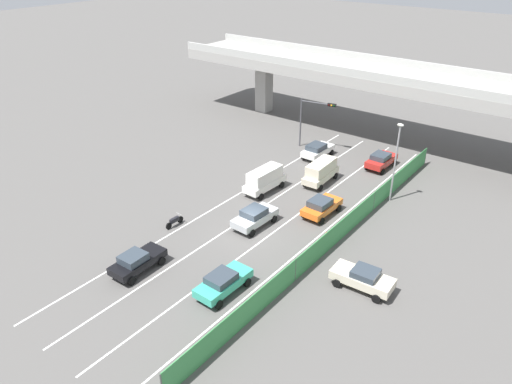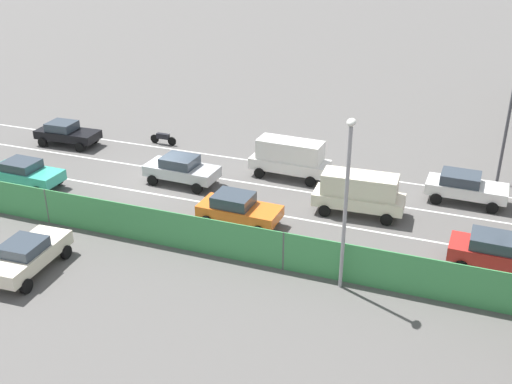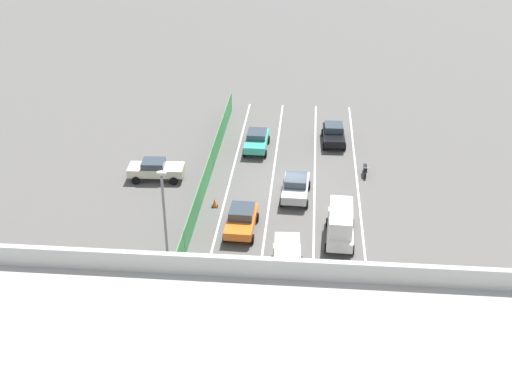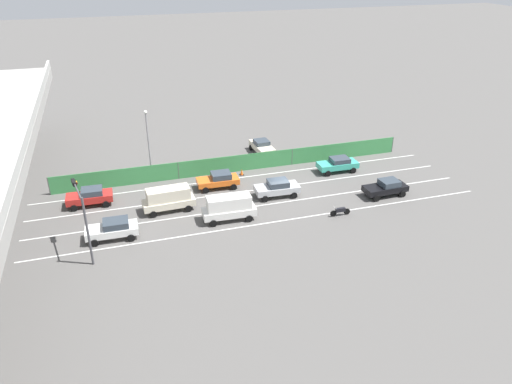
{
  "view_description": "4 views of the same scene",
  "coord_description": "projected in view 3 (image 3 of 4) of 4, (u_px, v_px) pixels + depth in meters",
  "views": [
    {
      "loc": [
        21.45,
        -27.14,
        22.0
      ],
      "look_at": [
        -2.72,
        4.39,
        1.02
      ],
      "focal_mm": 34.13,
      "sensor_mm": 36.0,
      "label": 1
    },
    {
      "loc": [
        29.15,
        16.73,
        14.94
      ],
      "look_at": [
        1.86,
        6.43,
        1.25
      ],
      "focal_mm": 42.99,
      "sensor_mm": 36.0,
      "label": 2
    },
    {
      "loc": [
        -0.97,
        44.2,
        23.99
      ],
      "look_at": [
        2.61,
        2.5,
        1.14
      ],
      "focal_mm": 46.05,
      "sensor_mm": 36.0,
      "label": 3
    },
    {
      "loc": [
        -40.83,
        15.74,
        21.97
      ],
      "look_at": [
        -1.36,
        3.49,
        1.34
      ],
      "focal_mm": 34.49,
      "sensor_mm": 36.0,
      "label": 4
    }
  ],
  "objects": [
    {
      "name": "car_sedan_white",
      "position": [
        348.0,
        327.0,
        34.92
      ],
      "size": [
        2.15,
        4.33,
        1.65
      ],
      "color": "white",
      "rests_on": "ground"
    },
    {
      "name": "car_sedan_black",
      "position": [
        334.0,
        133.0,
        57.71
      ],
      "size": [
        2.12,
        4.36,
        1.59
      ],
      "color": "black",
      "rests_on": "ground"
    },
    {
      "name": "lane_line_left_edge",
      "position": [
        361.0,
        215.0,
        47.08
      ],
      "size": [
        0.14,
        42.32,
        0.01
      ],
      "primitive_type": "cube",
      "color": "silver",
      "rests_on": "ground"
    },
    {
      "name": "lane_line_mid_left",
      "position": [
        314.0,
        213.0,
        47.33
      ],
      "size": [
        0.14,
        42.32,
        0.01
      ],
      "primitive_type": "cube",
      "color": "silver",
      "rests_on": "ground"
    },
    {
      "name": "parked_sedan_cream",
      "position": [
        156.0,
        169.0,
        51.52
      ],
      "size": [
        4.41,
        2.22,
        1.6
      ],
      "color": "beige",
      "rests_on": "ground"
    },
    {
      "name": "car_van_white",
      "position": [
        340.0,
        223.0,
        43.55
      ],
      "size": [
        2.08,
        4.81,
        2.32
      ],
      "color": "silver",
      "rests_on": "ground"
    },
    {
      "name": "lane_line_mid_right",
      "position": [
        268.0,
        211.0,
        47.58
      ],
      "size": [
        0.14,
        42.32,
        0.01
      ],
      "primitive_type": "cube",
      "color": "silver",
      "rests_on": "ground"
    },
    {
      "name": "car_van_cream",
      "position": [
        287.0,
        263.0,
        39.53
      ],
      "size": [
        2.14,
        4.84,
        2.26
      ],
      "color": "beige",
      "rests_on": "ground"
    },
    {
      "name": "car_taxi_orange",
      "position": [
        241.0,
        219.0,
        44.8
      ],
      "size": [
        2.17,
        4.26,
        1.63
      ],
      "color": "orange",
      "rests_on": "ground"
    },
    {
      "name": "car_sedan_silver",
      "position": [
        296.0,
        186.0,
        48.92
      ],
      "size": [
        2.21,
        4.39,
        1.67
      ],
      "color": "#B7BABC",
      "rests_on": "ground"
    },
    {
      "name": "ground_plane",
      "position": [
        293.0,
        191.0,
        50.22
      ],
      "size": [
        300.0,
        300.0,
        0.0
      ],
      "primitive_type": "plane",
      "color": "#565451"
    },
    {
      "name": "elevated_overpass",
      "position": [
        271.0,
        362.0,
        23.76
      ],
      "size": [
        56.68,
        8.37,
        8.95
      ],
      "color": "#A09E99",
      "rests_on": "ground"
    },
    {
      "name": "traffic_light",
      "position": [
        396.0,
        305.0,
        31.5
      ],
      "size": [
        4.13,
        0.97,
        5.78
      ],
      "color": "#47474C",
      "rests_on": "ground"
    },
    {
      "name": "green_fence",
      "position": [
        200.0,
        196.0,
        47.5
      ],
      "size": [
        0.1,
        38.42,
        1.9
      ],
      "color": "#3D8E4C",
      "rests_on": "ground"
    },
    {
      "name": "traffic_cone",
      "position": [
        215.0,
        203.0,
        47.94
      ],
      "size": [
        0.47,
        0.47,
        0.68
      ],
      "color": "orange",
      "rests_on": "ground"
    },
    {
      "name": "car_sedan_red",
      "position": [
        217.0,
        342.0,
        33.88
      ],
      "size": [
        2.13,
        4.28,
        1.67
      ],
      "color": "red",
      "rests_on": "ground"
    },
    {
      "name": "motorcycle",
      "position": [
        365.0,
        170.0,
        52.39
      ],
      "size": [
        0.6,
        1.95,
        0.93
      ],
      "color": "black",
      "rests_on": "ground"
    },
    {
      "name": "lane_line_right_edge",
      "position": [
        223.0,
        209.0,
        47.83
      ],
      "size": [
        0.14,
        42.32,
        0.01
      ],
      "primitive_type": "cube",
      "color": "silver",
      "rests_on": "ground"
    },
    {
      "name": "car_taxi_teal",
      "position": [
        257.0,
        140.0,
        56.46
      ],
      "size": [
        2.08,
        4.41,
        1.59
      ],
      "color": "teal",
      "rests_on": "ground"
    },
    {
      "name": "street_lamp",
      "position": [
        165.0,
        218.0,
        37.82
      ],
      "size": [
        0.6,
        0.36,
        7.58
      ],
      "color": "gray",
      "rests_on": "ground"
    }
  ]
}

